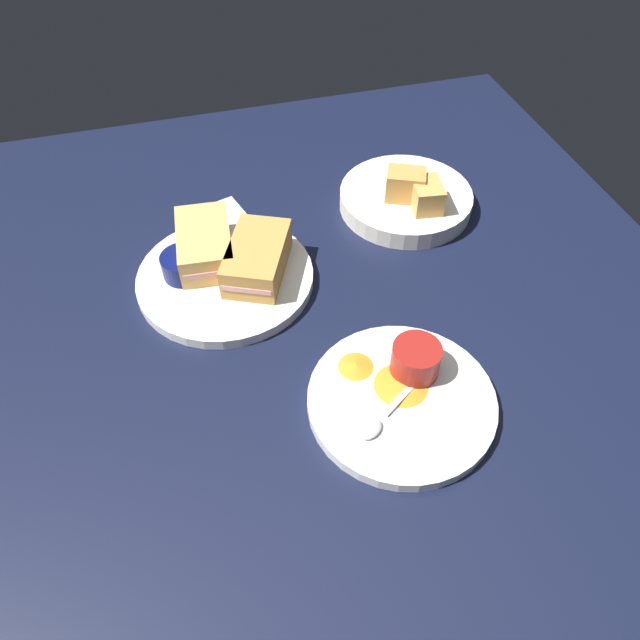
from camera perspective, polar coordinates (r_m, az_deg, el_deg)
ground_plane at (r=85.62cm, az=-0.84°, el=1.30°), size 110.00×110.00×3.00cm
plate_sandwich_main at (r=87.52cm, az=-9.04°, el=4.01°), size 25.48×25.48×1.60cm
sandwich_half_near at (r=85.26cm, az=-6.05°, el=5.93°), size 14.99×12.36×4.80cm
sandwich_half_far at (r=88.63cm, az=-10.99°, el=7.17°), size 13.80×8.66×4.80cm
ramekin_dark_sauce at (r=86.82cm, az=-13.00°, el=5.21°), size 6.16×6.16×3.41cm
spoon_by_dark_ramekin at (r=85.92cm, az=-9.73°, el=3.95°), size 6.31×9.24×0.80cm
plate_chips_companion at (r=73.40cm, az=7.80°, el=-7.72°), size 22.89×22.89×1.60cm
ramekin_light_gravy at (r=73.54cm, az=9.17°, el=-3.70°), size 6.06×6.06×4.30cm
spoon_by_gravy_ramekin at (r=70.09cm, az=5.52°, el=-9.71°), size 6.58×9.10×0.80cm
plantain_chip_scatter at (r=73.70cm, az=6.99°, el=-5.75°), size 9.95×10.25×0.60cm
bread_basket_rear at (r=99.77cm, az=8.32°, el=11.49°), size 21.54×21.54×7.72cm
paper_napkin_folded at (r=98.01cm, az=-9.43°, el=9.18°), size 13.08×11.71×0.40cm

